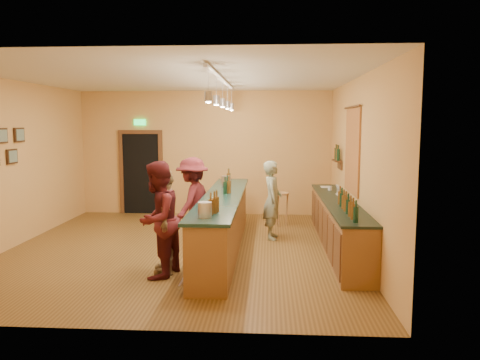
# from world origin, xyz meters

# --- Properties ---
(floor) EXTENTS (7.00, 7.00, 0.00)m
(floor) POSITION_xyz_m (0.00, 0.00, 0.00)
(floor) COLOR brown
(floor) RESTS_ON ground
(ceiling) EXTENTS (6.50, 7.00, 0.02)m
(ceiling) POSITION_xyz_m (0.00, 0.00, 3.20)
(ceiling) COLOR silver
(ceiling) RESTS_ON wall_back
(wall_back) EXTENTS (6.50, 0.02, 3.20)m
(wall_back) POSITION_xyz_m (0.00, 3.50, 1.60)
(wall_back) COLOR tan
(wall_back) RESTS_ON floor
(wall_front) EXTENTS (6.50, 0.02, 3.20)m
(wall_front) POSITION_xyz_m (0.00, -3.50, 1.60)
(wall_front) COLOR tan
(wall_front) RESTS_ON floor
(wall_left) EXTENTS (0.02, 7.00, 3.20)m
(wall_left) POSITION_xyz_m (-3.25, 0.00, 1.60)
(wall_left) COLOR tan
(wall_left) RESTS_ON floor
(wall_right) EXTENTS (0.02, 7.00, 3.20)m
(wall_right) POSITION_xyz_m (3.25, 0.00, 1.60)
(wall_right) COLOR tan
(wall_right) RESTS_ON floor
(doorway) EXTENTS (1.15, 0.09, 2.48)m
(doorway) POSITION_xyz_m (-1.70, 3.47, 1.13)
(doorway) COLOR black
(doorway) RESTS_ON wall_back
(tapestry) EXTENTS (0.03, 1.40, 1.60)m
(tapestry) POSITION_xyz_m (3.23, 0.40, 1.85)
(tapestry) COLOR maroon
(tapestry) RESTS_ON wall_right
(bottle_shelf) EXTENTS (0.17, 0.55, 0.54)m
(bottle_shelf) POSITION_xyz_m (3.17, 1.90, 1.67)
(bottle_shelf) COLOR #4F3217
(bottle_shelf) RESTS_ON wall_right
(back_counter) EXTENTS (0.60, 4.55, 1.27)m
(back_counter) POSITION_xyz_m (2.97, 0.18, 0.49)
(back_counter) COLOR brown
(back_counter) RESTS_ON floor
(tasting_bar) EXTENTS (0.73, 5.10, 1.38)m
(tasting_bar) POSITION_xyz_m (0.80, -0.00, 0.61)
(tasting_bar) COLOR brown
(tasting_bar) RESTS_ON floor
(pendant_track) EXTENTS (0.11, 4.60, 0.50)m
(pendant_track) POSITION_xyz_m (0.80, -0.00, 2.98)
(pendant_track) COLOR silver
(pendant_track) RESTS_ON ceiling
(bartender) EXTENTS (0.40, 0.60, 1.62)m
(bartender) POSITION_xyz_m (1.73, 0.94, 0.81)
(bartender) COLOR gray
(bartender) RESTS_ON floor
(customer_a) EXTENTS (0.88, 1.02, 1.80)m
(customer_a) POSITION_xyz_m (-0.05, -1.60, 0.90)
(customer_a) COLOR #59191E
(customer_a) RESTS_ON floor
(customer_b) EXTENTS (0.55, 1.03, 1.67)m
(customer_b) POSITION_xyz_m (0.03, -1.39, 0.84)
(customer_b) COLOR #997A51
(customer_b) RESTS_ON floor
(customer_c) EXTENTS (0.92, 1.25, 1.73)m
(customer_c) POSITION_xyz_m (0.20, 0.20, 0.87)
(customer_c) COLOR #59191E
(customer_c) RESTS_ON floor
(bar_stool) EXTENTS (0.38, 0.38, 0.77)m
(bar_stool) POSITION_xyz_m (1.93, 2.20, 0.63)
(bar_stool) COLOR #AB714D
(bar_stool) RESTS_ON floor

